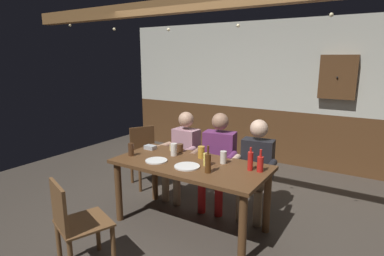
{
  "coord_description": "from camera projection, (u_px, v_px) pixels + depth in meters",
  "views": [
    {
      "loc": [
        1.81,
        -2.71,
        1.93
      ],
      "look_at": [
        0.0,
        0.17,
        1.17
      ],
      "focal_mm": 29.43,
      "sensor_mm": 36.0,
      "label": 1
    }
  ],
  "objects": [
    {
      "name": "condiment_caddy",
      "position": [
        150.0,
        147.0,
        4.06
      ],
      "size": [
        0.14,
        0.1,
        0.05
      ],
      "primitive_type": "cube",
      "color": "#B2B7BC",
      "rests_on": "dining_table"
    },
    {
      "name": "table_candle",
      "position": [
        171.0,
        148.0,
        3.98
      ],
      "size": [
        0.04,
        0.04,
        0.08
      ],
      "primitive_type": "cylinder",
      "color": "#F9E08C",
      "rests_on": "dining_table"
    },
    {
      "name": "wall_dart_cabinet",
      "position": [
        338.0,
        77.0,
        5.03
      ],
      "size": [
        0.56,
        0.15,
        0.7
      ],
      "color": "brown"
    },
    {
      "name": "pint_glass_1",
      "position": [
        207.0,
        160.0,
        3.44
      ],
      "size": [
        0.08,
        0.08,
        0.14
      ],
      "primitive_type": "cylinder",
      "color": "#E5C64C",
      "rests_on": "dining_table"
    },
    {
      "name": "dining_table",
      "position": [
        190.0,
        172.0,
        3.56
      ],
      "size": [
        1.75,
        0.85,
        0.77
      ],
      "color": "brown",
      "rests_on": "ground_plane"
    },
    {
      "name": "chair_empty_near_left",
      "position": [
        145.0,
        154.0,
        4.86
      ],
      "size": [
        0.6,
        0.6,
        0.88
      ],
      "rotation": [
        0.0,
        0.0,
        -2.08
      ],
      "color": "brown",
      "rests_on": "ground_plane"
    },
    {
      "name": "string_lights",
      "position": [
        201.0,
        22.0,
        3.38
      ],
      "size": [
        4.39,
        0.04,
        0.17
      ],
      "color": "#F9EAB2"
    },
    {
      "name": "back_wall_wainscot",
      "position": [
        271.0,
        135.0,
        5.94
      ],
      "size": [
        6.22,
        0.12,
        0.99
      ],
      "primitive_type": "cube",
      "color": "brown",
      "rests_on": "ground_plane"
    },
    {
      "name": "person_1",
      "position": [
        218.0,
        156.0,
        4.09
      ],
      "size": [
        0.59,
        0.58,
        1.23
      ],
      "rotation": [
        0.0,
        0.0,
        3.31
      ],
      "color": "#6B2D66",
      "rests_on": "ground_plane"
    },
    {
      "name": "plate_0",
      "position": [
        156.0,
        161.0,
        3.59
      ],
      "size": [
        0.25,
        0.25,
        0.01
      ],
      "primitive_type": "cylinder",
      "color": "white",
      "rests_on": "dining_table"
    },
    {
      "name": "plate_1",
      "position": [
        187.0,
        166.0,
        3.4
      ],
      "size": [
        0.28,
        0.28,
        0.01
      ],
      "primitive_type": "cylinder",
      "color": "white",
      "rests_on": "dining_table"
    },
    {
      "name": "back_wall_upper",
      "position": [
        275.0,
        66.0,
        5.66
      ],
      "size": [
        6.22,
        0.12,
        1.59
      ],
      "primitive_type": "cube",
      "color": "beige"
    },
    {
      "name": "ground_plane",
      "position": [
        184.0,
        230.0,
        3.6
      ],
      "size": [
        7.46,
        7.46,
        0.0
      ],
      "primitive_type": "plane",
      "color": "#423A33"
    },
    {
      "name": "person_0",
      "position": [
        183.0,
        151.0,
        4.36
      ],
      "size": [
        0.5,
        0.53,
        1.2
      ],
      "rotation": [
        0.0,
        0.0,
        3.1
      ],
      "color": "#B78493",
      "rests_on": "ground_plane"
    },
    {
      "name": "pint_glass_2",
      "position": [
        223.0,
        157.0,
        3.5
      ],
      "size": [
        0.07,
        0.07,
        0.14
      ],
      "primitive_type": "cylinder",
      "color": "white",
      "rests_on": "dining_table"
    },
    {
      "name": "bottle_2",
      "position": [
        208.0,
        163.0,
        3.21
      ],
      "size": [
        0.06,
        0.06,
        0.29
      ],
      "color": "#593314",
      "rests_on": "dining_table"
    },
    {
      "name": "bottle_1",
      "position": [
        260.0,
        164.0,
        3.25
      ],
      "size": [
        0.07,
        0.07,
        0.24
      ],
      "color": "red",
      "rests_on": "dining_table"
    },
    {
      "name": "bottle_0",
      "position": [
        250.0,
        161.0,
        3.28
      ],
      "size": [
        0.06,
        0.06,
        0.25
      ],
      "color": "red",
      "rests_on": "dining_table"
    },
    {
      "name": "pint_glass_3",
      "position": [
        131.0,
        150.0,
        3.78
      ],
      "size": [
        0.07,
        0.07,
        0.15
      ],
      "primitive_type": "cylinder",
      "color": "#4C2D19",
      "rests_on": "dining_table"
    },
    {
      "name": "ceiling_beam",
      "position": [
        204.0,
        3.0,
        3.38
      ],
      "size": [
        5.59,
        0.14,
        0.16
      ],
      "primitive_type": "cube",
      "color": "brown"
    },
    {
      "name": "chair_empty_near_right",
      "position": [
        75.0,
        223.0,
        2.82
      ],
      "size": [
        0.57,
        0.57,
        0.88
      ],
      "rotation": [
        0.0,
        0.0,
        -0.36
      ],
      "color": "brown",
      "rests_on": "ground_plane"
    },
    {
      "name": "pint_glass_4",
      "position": [
        201.0,
        152.0,
        3.7
      ],
      "size": [
        0.08,
        0.08,
        0.14
      ],
      "primitive_type": "cylinder",
      "color": "gold",
      "rests_on": "dining_table"
    },
    {
      "name": "person_2",
      "position": [
        256.0,
        164.0,
        3.82
      ],
      "size": [
        0.55,
        0.53,
        1.2
      ],
      "rotation": [
        0.0,
        0.0,
        3.25
      ],
      "color": "black",
      "rests_on": "ground_plane"
    },
    {
      "name": "pint_glass_5",
      "position": [
        180.0,
        148.0,
        3.93
      ],
      "size": [
        0.08,
        0.08,
        0.1
      ],
      "primitive_type": "cylinder",
      "color": "#4C2D19",
      "rests_on": "dining_table"
    },
    {
      "name": "pint_glass_0",
      "position": [
        174.0,
        150.0,
        3.78
      ],
      "size": [
        0.08,
        0.08,
        0.15
      ],
      "primitive_type": "cylinder",
      "color": "white",
      "rests_on": "dining_table"
    }
  ]
}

